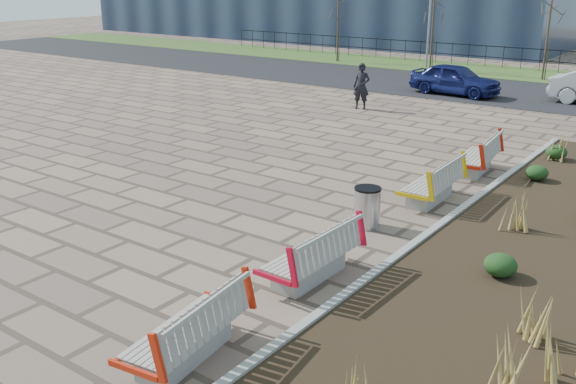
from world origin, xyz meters
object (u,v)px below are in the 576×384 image
Objects in this scene: bench_a at (184,326)px; pedestrian at (361,86)px; bench_c at (430,181)px; car_blue at (455,79)px; litter_bin at (367,208)px; bench_d at (476,154)px; lamp_west at (430,13)px; bench_b at (309,252)px.

bench_a is 1.18× the size of pedestrian.
pedestrian is (-6.72, 8.46, 0.39)m from bench_c.
bench_a is 0.54× the size of car_blue.
bench_a is 1.00× the size of bench_c.
pedestrian is (-6.31, 10.69, 0.47)m from litter_bin.
bench_a reaches higher than litter_bin.
bench_c is 0.54× the size of car_blue.
bench_c is at bearing -96.32° from bench_d.
pedestrian reaches higher than bench_d.
pedestrian is 0.30× the size of lamp_west.
bench_b is at bearing -96.32° from bench_d.
car_blue is (-4.96, 10.70, 0.18)m from bench_d.
bench_b is 4.96m from bench_c.
bench_b is at bearing -160.78° from car_blue.
car_blue reaches higher than bench_c.
car_blue reaches higher than bench_a.
bench_a is 1.00× the size of bench_b.
bench_a is 22.10m from car_blue.
lamp_west is at bearing 112.12° from bench_d.
bench_a is at bearing -83.28° from pedestrian.
pedestrian reaches higher than car_blue.
bench_b reaches higher than litter_bin.
lamp_west is (-9.00, 24.43, 2.54)m from bench_b.
bench_d is (0.00, 2.86, 0.00)m from bench_c.
bench_c is 10.81m from pedestrian.
car_blue is 0.65× the size of lamp_west.
lamp_west is (-9.00, 16.61, 2.54)m from bench_d.
bench_d is (0.00, 10.84, 0.00)m from bench_a.
bench_b and bench_d have the same top height.
car_blue reaches higher than bench_b.
lamp_west reaches higher than litter_bin.
car_blue reaches higher than litter_bin.
car_blue is (-4.96, 13.56, 0.18)m from bench_c.
bench_d is 2.51× the size of litter_bin.
bench_c is at bearing 79.71° from litter_bin.
litter_bin is at bearing -68.40° from lamp_west.
litter_bin is at bearing 99.78° from bench_b.
lamp_west reaches higher than bench_a.
litter_bin is (-0.40, 5.75, -0.08)m from bench_a.
bench_c is 0.35× the size of lamp_west.
pedestrian is at bearing 104.58° from bench_a.
car_blue is (1.76, 5.10, -0.20)m from pedestrian.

